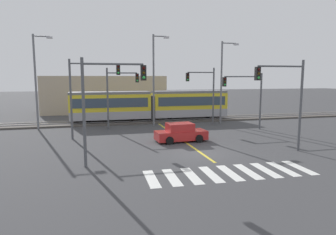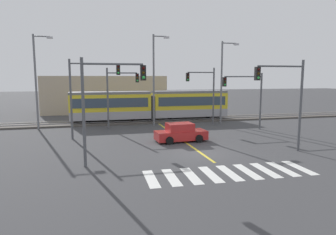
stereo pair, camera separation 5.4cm
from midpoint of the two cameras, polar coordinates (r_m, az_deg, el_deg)
name	(u,v)px [view 1 (the left image)]	position (r m, az deg, el deg)	size (l,w,h in m)	color
ground_plane	(201,153)	(21.24, 6.16, -6.68)	(200.00, 200.00, 0.00)	#3D3D3F
track_bed	(155,121)	(35.85, -2.50, -0.59)	(120.00, 4.00, 0.18)	#4C4742
rail_near	(156,120)	(35.13, -2.26, -0.53)	(120.00, 0.08, 0.10)	#939399
rail_far	(154,119)	(36.53, -2.73, -0.21)	(120.00, 0.08, 0.10)	#939399
light_rail_tram	(151,104)	(35.51, -3.30, 2.51)	(18.50, 2.64, 3.43)	#9E9EA3
crosswalk_stripe_0	(151,179)	(15.95, -3.27, -11.56)	(0.56, 2.80, 0.01)	silver
crosswalk_stripe_1	(172,177)	(16.16, 0.65, -11.29)	(0.56, 2.80, 0.01)	silver
crosswalk_stripe_2	(192,176)	(16.43, 4.46, -10.98)	(0.56, 2.80, 0.01)	silver
crosswalk_stripe_3	(211,174)	(16.78, 8.11, -10.64)	(0.56, 2.80, 0.01)	silver
crosswalk_stripe_4	(230,173)	(17.19, 11.59, -10.27)	(0.56, 2.80, 0.01)	silver
crosswalk_stripe_5	(248,171)	(17.66, 14.90, -9.89)	(0.56, 2.80, 0.01)	silver
crosswalk_stripe_6	(266,170)	(18.18, 18.01, -9.50)	(0.56, 2.80, 0.01)	silver
crosswalk_stripe_7	(283,169)	(18.75, 20.94, -9.10)	(0.56, 2.80, 0.01)	silver
crosswalk_stripe_8	(299,167)	(19.37, 23.68, -8.71)	(0.56, 2.80, 0.01)	silver
lane_centre_line	(179,138)	(26.27, 2.01, -3.84)	(0.20, 16.06, 0.01)	gold
sedan_crossing	(181,133)	(24.67, 2.38, -2.96)	(4.29, 2.11, 1.52)	#B22323
traffic_light_mid_left	(87,86)	(26.39, -15.22, 5.79)	(4.25, 0.38, 6.76)	#515459
traffic_light_far_right	(205,88)	(32.86, 6.94, 5.57)	(3.25, 0.38, 6.27)	#515459
traffic_light_mid_right	(248,92)	(30.70, 14.86, 4.77)	(4.25, 0.38, 5.66)	#515459
traffic_light_near_right	(287,92)	(22.30, 21.58, 4.53)	(3.75, 0.38, 6.44)	#515459
traffic_light_near_left	(105,95)	(17.82, -12.03, 4.21)	(3.75, 0.38, 6.37)	#515459
traffic_light_far_left	(118,90)	(30.62, -9.54, 5.27)	(3.25, 0.38, 6.17)	#515459
street_lamp_west	(37,77)	(32.42, -23.73, 7.04)	(1.88, 0.28, 9.40)	slate
street_lamp_centre	(155,76)	(32.44, -2.58, 7.97)	(1.80, 0.28, 9.75)	slate
street_lamp_east	(223,78)	(34.44, 10.35, 7.43)	(2.06, 0.28, 9.20)	slate
building_backdrop_far	(105,94)	(46.43, -11.96, 4.39)	(17.81, 6.00, 5.42)	tan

